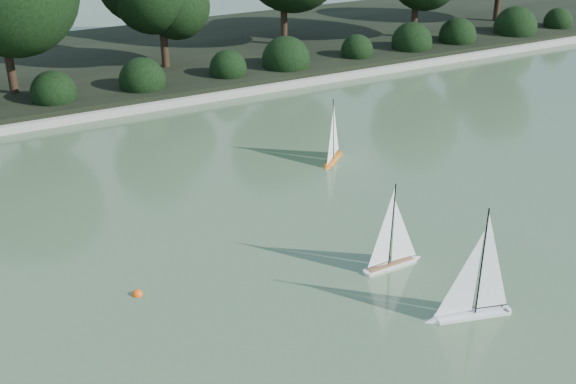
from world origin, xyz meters
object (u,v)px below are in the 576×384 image
(sailboat_white_b, at_px, (396,252))
(sailboat_orange, at_px, (332,152))
(sailboat_white_a, at_px, (467,300))
(race_buoy, at_px, (138,295))

(sailboat_white_b, relative_size, sailboat_orange, 1.09)
(sailboat_white_a, distance_m, race_buoy, 4.43)
(sailboat_white_b, height_order, sailboat_orange, sailboat_white_b)
(sailboat_white_b, bearing_deg, sailboat_white_a, -89.36)
(sailboat_orange, height_order, race_buoy, sailboat_orange)
(sailboat_white_b, bearing_deg, race_buoy, 163.69)
(sailboat_white_b, distance_m, race_buoy, 3.74)
(sailboat_white_a, relative_size, race_buoy, 11.15)
(sailboat_white_a, height_order, sailboat_white_b, sailboat_white_a)
(sailboat_white_a, relative_size, sailboat_white_b, 1.16)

